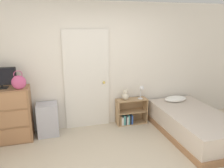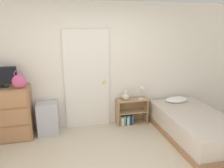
{
  "view_description": "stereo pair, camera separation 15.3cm",
  "coord_description": "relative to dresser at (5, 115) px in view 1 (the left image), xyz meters",
  "views": [
    {
      "loc": [
        -0.9,
        -2.37,
        2.12
      ],
      "look_at": [
        0.24,
        1.68,
        0.96
      ],
      "focal_mm": 35.0,
      "sensor_mm": 36.0,
      "label": 1
    },
    {
      "loc": [
        -0.75,
        -2.41,
        2.12
      ],
      "look_at": [
        0.24,
        1.68,
        0.96
      ],
      "focal_mm": 35.0,
      "sensor_mm": 36.0,
      "label": 2
    }
  ],
  "objects": [
    {
      "name": "door_closed",
      "position": [
        1.55,
        0.21,
        0.5
      ],
      "size": [
        0.92,
        0.09,
        2.02
      ],
      "color": "silver",
      "rests_on": "ground_plane"
    },
    {
      "name": "bed",
      "position": [
        3.46,
        -0.75,
        -0.27
      ],
      "size": [
        1.11,
        1.96,
        0.58
      ],
      "color": "#996B47",
      "rests_on": "ground_plane"
    },
    {
      "name": "storage_bin",
      "position": [
        0.73,
        0.04,
        -0.19
      ],
      "size": [
        0.4,
        0.35,
        0.64
      ],
      "color": "#ADADB7",
      "rests_on": "ground_plane"
    },
    {
      "name": "tv",
      "position": [
        0.01,
        0.02,
        0.71
      ],
      "size": [
        0.51,
        0.16,
        0.37
      ],
      "color": "black",
      "rests_on": "dresser"
    },
    {
      "name": "teddy_bear",
      "position": [
        2.34,
        0.08,
        0.15
      ],
      "size": [
        0.16,
        0.16,
        0.24
      ],
      "color": "beige",
      "rests_on": "bookshelf"
    },
    {
      "name": "desk_lamp",
      "position": [
        2.69,
        0.05,
        0.26
      ],
      "size": [
        0.12,
        0.12,
        0.29
      ],
      "color": "silver",
      "rests_on": "bookshelf"
    },
    {
      "name": "dresser",
      "position": [
        0.0,
        0.0,
        0.0
      ],
      "size": [
        0.9,
        0.43,
        1.02
      ],
      "color": "#996B47",
      "rests_on": "ground_plane"
    },
    {
      "name": "handbag",
      "position": [
        0.31,
        -0.12,
        0.64
      ],
      "size": [
        0.24,
        0.12,
        0.33
      ],
      "color": "#C64C7F",
      "rests_on": "dresser"
    },
    {
      "name": "wall_back",
      "position": [
        1.77,
        0.27,
        0.77
      ],
      "size": [
        10.0,
        0.06,
        2.55
      ],
      "color": "silver",
      "rests_on": "ground_plane"
    },
    {
      "name": "bookshelf",
      "position": [
        2.44,
        0.09,
        -0.29
      ],
      "size": [
        0.66,
        0.26,
        0.56
      ],
      "color": "tan",
      "rests_on": "ground_plane"
    }
  ]
}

